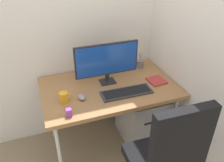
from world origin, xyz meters
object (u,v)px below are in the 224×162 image
at_px(filing_cabinet, 142,116).
at_px(pen_holder, 140,64).
at_px(mouse, 82,97).
at_px(monitor, 107,61).
at_px(desk_clamp_accessory, 69,113).
at_px(notebook, 157,81).
at_px(coffee_mug, 64,97).
at_px(keyboard, 127,92).
at_px(office_chair, 167,158).

bearing_deg(filing_cabinet, pen_holder, 74.35).
xyz_separation_m(filing_cabinet, mouse, (-0.67, -0.11, 0.48)).
height_order(mouse, pen_holder, pen_holder).
height_order(monitor, desk_clamp_accessory, monitor).
relative_size(mouse, notebook, 0.53).
bearing_deg(coffee_mug, notebook, 1.85).
bearing_deg(coffee_mug, keyboard, -6.39).
bearing_deg(monitor, keyboard, -67.94).
bearing_deg(notebook, filing_cabinet, 138.75).
relative_size(monitor, mouse, 6.94).
bearing_deg(coffee_mug, desk_clamp_accessory, -89.66).
bearing_deg(desk_clamp_accessory, notebook, 14.48).
bearing_deg(notebook, monitor, 155.05).
relative_size(keyboard, pen_holder, 2.61).
height_order(monitor, keyboard, monitor).
relative_size(filing_cabinet, coffee_mug, 5.29).
bearing_deg(coffee_mug, monitor, 22.80).
bearing_deg(keyboard, pen_holder, 51.38).
relative_size(pen_holder, coffee_mug, 1.65).
relative_size(notebook, coffee_mug, 1.52).
bearing_deg(filing_cabinet, keyboard, -148.49).
height_order(office_chair, monitor, monitor).
bearing_deg(monitor, desk_clamp_accessory, -138.70).
bearing_deg(filing_cabinet, office_chair, -105.03).
xyz_separation_m(keyboard, pen_holder, (0.34, 0.42, 0.04)).
bearing_deg(mouse, office_chair, -63.70).
bearing_deg(office_chair, coffee_mug, 129.87).
relative_size(filing_cabinet, monitor, 0.95).
distance_m(monitor, pen_holder, 0.50).
bearing_deg(filing_cabinet, mouse, -170.37).
height_order(office_chair, coffee_mug, office_chair).
bearing_deg(mouse, filing_cabinet, 3.29).
bearing_deg(desk_clamp_accessory, filing_cabinet, 20.49).
height_order(office_chair, filing_cabinet, office_chair).
distance_m(mouse, desk_clamp_accessory, 0.24).
relative_size(office_chair, desk_clamp_accessory, 16.43).
bearing_deg(coffee_mug, filing_cabinet, 6.88).
bearing_deg(office_chair, notebook, 67.05).
distance_m(keyboard, pen_holder, 0.54).
xyz_separation_m(monitor, coffee_mug, (-0.45, -0.19, -0.19)).
distance_m(coffee_mug, desk_clamp_accessory, 0.21).
distance_m(filing_cabinet, keyboard, 0.56).
distance_m(office_chair, coffee_mug, 0.96).
distance_m(keyboard, desk_clamp_accessory, 0.58).
bearing_deg(mouse, pen_holder, 20.28).
distance_m(office_chair, notebook, 0.83).
distance_m(monitor, mouse, 0.42).
relative_size(office_chair, notebook, 6.68).
relative_size(monitor, desk_clamp_accessory, 9.02).
xyz_separation_m(notebook, desk_clamp_accessory, (-0.92, -0.24, 0.03)).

